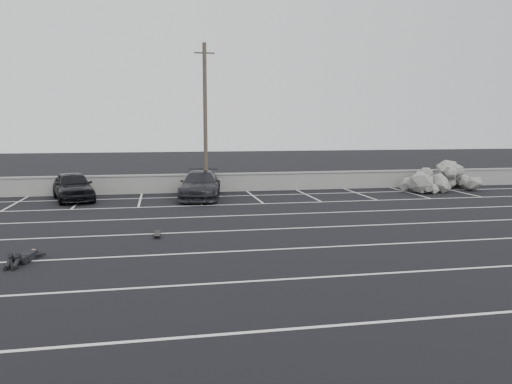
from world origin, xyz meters
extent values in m
plane|color=black|center=(0.00, 0.00, 0.00)|extent=(120.00, 120.00, 0.00)
cube|color=gray|center=(0.00, 14.00, 0.50)|extent=(50.00, 0.35, 1.00)
cube|color=gray|center=(0.00, 14.00, 1.02)|extent=(50.00, 0.45, 0.08)
cube|color=silver|center=(0.00, -6.00, 0.00)|extent=(36.00, 0.10, 0.01)
cube|color=silver|center=(0.00, -3.00, 0.00)|extent=(36.00, 0.10, 0.01)
cube|color=silver|center=(0.00, 0.00, 0.00)|extent=(36.00, 0.10, 0.01)
cube|color=silver|center=(0.00, 3.00, 0.00)|extent=(36.00, 0.10, 0.01)
cube|color=silver|center=(0.00, 6.00, 0.00)|extent=(36.00, 0.10, 0.01)
cube|color=silver|center=(0.00, 9.00, 0.00)|extent=(36.00, 0.10, 0.01)
cube|color=silver|center=(0.00, 12.00, 0.00)|extent=(36.00, 0.10, 0.01)
cube|color=silver|center=(-11.00, 11.50, 0.00)|extent=(0.10, 5.00, 0.01)
cube|color=silver|center=(-8.00, 11.50, 0.00)|extent=(0.10, 5.00, 0.01)
cube|color=silver|center=(-5.00, 11.50, 0.00)|extent=(0.10, 5.00, 0.01)
cube|color=silver|center=(-2.00, 11.50, 0.00)|extent=(0.10, 5.00, 0.01)
cube|color=silver|center=(1.00, 11.50, 0.00)|extent=(0.10, 5.00, 0.01)
cube|color=silver|center=(4.00, 11.50, 0.00)|extent=(0.10, 5.00, 0.01)
cube|color=silver|center=(7.00, 11.50, 0.00)|extent=(0.10, 5.00, 0.01)
cube|color=silver|center=(10.00, 11.50, 0.00)|extent=(0.10, 5.00, 0.01)
cube|color=silver|center=(13.00, 11.50, 0.00)|extent=(0.10, 5.00, 0.01)
imported|color=black|center=(-8.35, 11.97, 0.74)|extent=(2.86, 4.64, 1.48)
imported|color=black|center=(-1.90, 11.36, 0.72)|extent=(2.70, 5.17, 1.43)
cylinder|color=#4C4238|center=(-1.43, 13.20, 4.14)|extent=(0.22, 0.22, 8.28)
cube|color=#4C4238|center=(-1.43, 13.20, 7.72)|extent=(1.10, 0.07, 0.07)
cylinder|color=#252527|center=(11.56, 12.97, 0.50)|extent=(0.67, 0.67, 1.00)
cylinder|color=#252527|center=(11.56, 12.97, 1.02)|extent=(0.75, 0.75, 0.06)
cube|color=black|center=(-4.09, 2.57, 0.09)|extent=(0.21, 0.78, 0.02)
cube|color=#252527|center=(-4.09, 2.83, 0.05)|extent=(0.16, 0.05, 0.04)
cube|color=#252527|center=(-4.10, 2.31, 0.05)|extent=(0.16, 0.05, 0.04)
cylinder|color=black|center=(-4.19, 2.84, 0.03)|extent=(0.03, 0.06, 0.06)
cylinder|color=black|center=(-4.00, 2.83, 0.03)|extent=(0.03, 0.06, 0.06)
cylinder|color=black|center=(-4.19, 2.32, 0.03)|extent=(0.03, 0.06, 0.06)
cylinder|color=black|center=(-4.00, 2.31, 0.03)|extent=(0.03, 0.06, 0.06)
camera|label=1|loc=(-3.92, -14.66, 3.79)|focal=35.00mm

